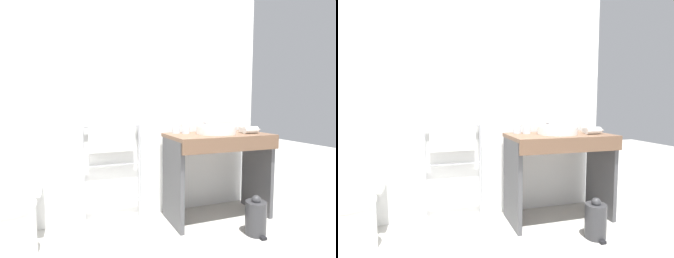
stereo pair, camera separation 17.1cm
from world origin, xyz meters
TOP-DOWN VIEW (x-y plane):
  - wall_back at (0.00, 1.53)m, footprint 2.89×0.12m
  - toilet at (-1.00, 1.10)m, footprint 0.41×0.53m
  - towel_radiator at (-0.18, 1.42)m, footprint 0.56×0.06m
  - vanity_counter at (0.82, 1.15)m, footprint 1.00×0.55m
  - sink_basin at (0.80, 1.17)m, footprint 0.39×0.39m
  - faucet at (0.80, 1.38)m, footprint 0.02×0.10m
  - cup_near_wall at (0.45, 1.35)m, footprint 0.08×0.08m
  - cup_near_edge at (0.53, 1.29)m, footprint 0.08×0.08m
  - hair_dryer at (1.15, 1.09)m, footprint 0.20×0.16m
  - trash_bin at (0.95, 0.73)m, footprint 0.18×0.21m

SIDE VIEW (x-z plane):
  - trash_bin at x=0.95m, z-range -0.02..0.33m
  - toilet at x=-1.00m, z-range -0.07..0.72m
  - vanity_counter at x=0.82m, z-range 0.16..1.01m
  - towel_radiator at x=-0.18m, z-range 0.24..1.21m
  - hair_dryer at x=1.15m, z-range 0.85..0.92m
  - sink_basin at x=0.80m, z-range 0.85..0.93m
  - cup_near_wall at x=0.45m, z-range 0.85..0.94m
  - cup_near_edge at x=0.53m, z-range 0.85..0.95m
  - faucet at x=0.80m, z-range 0.87..0.99m
  - wall_back at x=0.00m, z-range 0.00..2.45m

